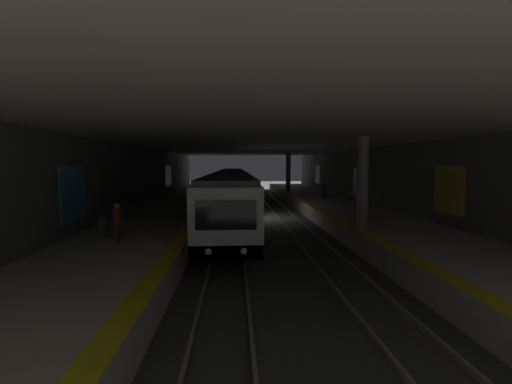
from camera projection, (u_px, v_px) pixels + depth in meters
name	position (u px, v px, depth m)	size (l,w,h in m)	color
ground_plane	(259.00, 218.00, 27.48)	(120.00, 120.00, 0.00)	#42423F
track_left	(286.00, 217.00, 27.60)	(60.00, 1.53, 0.16)	gray
track_right	(231.00, 217.00, 27.34)	(60.00, 1.53, 0.16)	gray
platform_left	(340.00, 211.00, 27.83)	(60.00, 5.30, 1.06)	beige
platform_right	(175.00, 212.00, 27.04)	(60.00, 5.30, 1.06)	beige
wall_left	(376.00, 183.00, 27.85)	(60.00, 0.56, 5.60)	slate
wall_right	(136.00, 183.00, 26.69)	(60.00, 0.56, 5.60)	slate
ceiling_slab	(259.00, 145.00, 27.02)	(60.00, 19.40, 0.40)	beige
pillar_near	(362.00, 184.00, 16.90)	(0.56, 0.56, 4.55)	gray
pillar_far	(288.00, 172.00, 40.41)	(0.56, 0.56, 4.55)	gray
metro_train	(231.00, 188.00, 32.70)	(40.26, 2.83, 3.49)	silver
bench_left_near	(375.00, 201.00, 25.77)	(1.70, 0.47, 0.86)	#262628
bench_left_mid	(353.00, 195.00, 30.60)	(1.70, 0.47, 0.86)	#262628
bench_right_near	(128.00, 207.00, 21.70)	(1.70, 0.47, 0.86)	#262628
bench_right_mid	(143.00, 202.00, 25.05)	(1.70, 0.47, 0.86)	#262628
bench_right_far	(174.00, 189.00, 37.85)	(1.70, 0.47, 0.86)	#262628
person_waiting_near	(117.00, 221.00, 14.04)	(0.60, 0.23, 1.66)	#353535
person_walking_mid	(188.00, 196.00, 26.36)	(0.60, 0.22, 1.53)	#353535
person_standing_far	(324.00, 189.00, 32.87)	(0.60, 0.23, 1.66)	#252525
trash_bin	(103.00, 226.00, 15.61)	(0.44, 0.44, 0.85)	#595B5E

